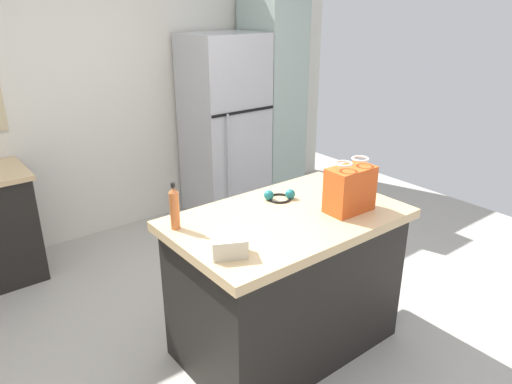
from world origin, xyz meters
The scene contains 9 objects.
ground centered at (0.00, 0.00, 0.00)m, with size 6.85×6.85×0.00m, color #ADA89E.
back_wall centered at (-0.01, 2.20, 1.35)m, with size 5.71×0.13×2.70m.
kitchen_island centered at (0.30, -0.16, 0.46)m, with size 1.37×0.86×0.92m.
refrigerator centered at (1.21, 1.81, 0.90)m, with size 0.72×0.67×1.80m.
tall_cabinet centered at (1.82, 1.81, 1.07)m, with size 0.47×0.60×2.13m.
shopping_bag centered at (0.62, -0.34, 1.06)m, with size 0.29×0.17×0.32m.
small_box centered at (-0.24, -0.34, 0.97)m, with size 0.17×0.12×0.10m, color beige.
bottle centered at (-0.30, 0.09, 1.04)m, with size 0.05×0.05×0.27m.
ear_defenders centered at (0.41, 0.05, 0.94)m, with size 0.21×0.21×0.06m.
Camera 1 is at (-1.42, -2.05, 2.09)m, focal length 33.76 mm.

